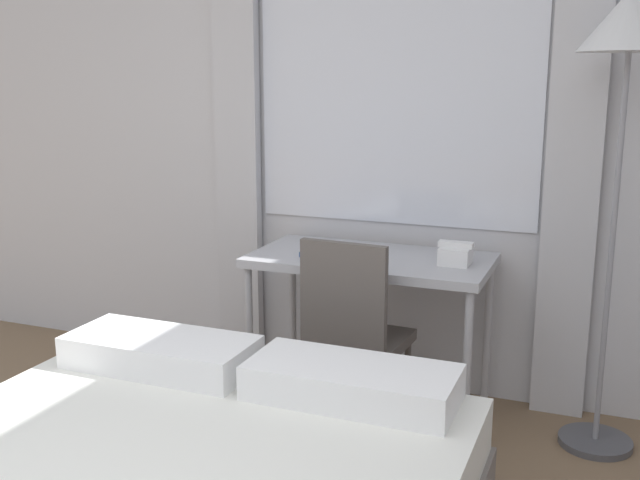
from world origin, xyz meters
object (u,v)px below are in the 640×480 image
(desk, at_px, (371,270))
(standing_lamp, at_px, (628,56))
(book, at_px, (334,255))
(desk_chair, at_px, (353,329))
(telephone, at_px, (456,254))

(desk, xyz_separation_m, standing_lamp, (1.03, 0.02, 0.95))
(standing_lamp, xyz_separation_m, book, (-1.17, -0.11, -0.87))
(desk_chair, bearing_deg, book, 132.40)
(standing_lamp, height_order, book, standing_lamp)
(desk, bearing_deg, telephone, 0.06)
(desk, distance_m, telephone, 0.41)
(standing_lamp, height_order, telephone, standing_lamp)
(desk_chair, distance_m, telephone, 0.56)
(desk, relative_size, desk_chair, 1.21)
(telephone, bearing_deg, book, -170.85)
(desk, relative_size, book, 3.63)
(desk_chair, relative_size, standing_lamp, 0.47)
(standing_lamp, bearing_deg, telephone, -178.19)
(telephone, bearing_deg, standing_lamp, 1.81)
(standing_lamp, bearing_deg, desk, -178.86)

